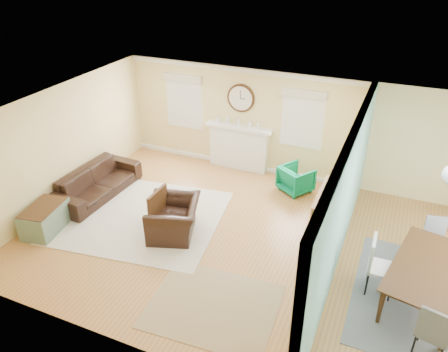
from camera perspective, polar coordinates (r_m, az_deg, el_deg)
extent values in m
plane|color=#9E663D|center=(8.66, 4.13, -8.88)|extent=(9.00, 9.00, 0.00)
cube|color=#E0C57C|center=(10.54, 9.90, 6.18)|extent=(9.00, 0.02, 2.60)
cube|color=#E0C57C|center=(5.73, -5.89, -15.49)|extent=(9.00, 0.02, 2.60)
cube|color=#E0C57C|center=(10.11, -20.40, 3.74)|extent=(0.02, 6.00, 2.60)
cube|color=white|center=(7.36, 4.84, 7.34)|extent=(9.00, 6.00, 0.02)
cube|color=#E0C57C|center=(8.89, 16.66, 0.89)|extent=(0.12, 3.20, 2.60)
cube|color=#E0C57C|center=(5.70, 10.63, -16.24)|extent=(0.12, 1.00, 2.60)
cube|color=#E0C57C|center=(6.17, 14.65, -0.08)|extent=(0.12, 1.80, 0.40)
cube|color=white|center=(7.61, 14.15, -5.54)|extent=(0.04, 0.12, 2.20)
cube|color=white|center=(6.20, 10.96, -14.32)|extent=(0.04, 0.12, 2.20)
cube|color=white|center=(6.28, 13.81, -1.56)|extent=(0.04, 1.92, 0.12)
cube|color=#77C6BE|center=(7.66, 15.63, -3.72)|extent=(0.02, 6.00, 2.60)
cube|color=white|center=(11.13, 1.93, 3.65)|extent=(1.50, 0.24, 1.10)
cube|color=white|center=(10.87, 1.92, 6.36)|extent=(1.70, 0.30, 0.08)
cube|color=black|center=(11.24, 2.12, 3.62)|extent=(0.85, 0.02, 0.75)
cube|color=gold|center=(11.18, 1.90, 3.03)|extent=(0.85, 0.02, 0.62)
cylinder|color=#472812|center=(10.72, 2.23, 10.14)|extent=(0.70, 0.06, 0.70)
cylinder|color=silver|center=(10.69, 2.16, 10.08)|extent=(0.60, 0.01, 0.60)
cube|color=black|center=(10.66, 2.16, 10.58)|extent=(0.02, 0.01, 0.20)
cube|color=black|center=(10.67, 2.45, 10.03)|extent=(0.12, 0.01, 0.02)
cube|color=white|center=(11.44, -5.14, 9.68)|extent=(0.90, 0.03, 1.30)
cube|color=white|center=(11.42, -5.21, 9.64)|extent=(1.00, 0.04, 1.40)
cube|color=beige|center=(11.19, -5.45, 12.62)|extent=(1.05, 0.10, 0.18)
cube|color=white|center=(10.42, 10.25, 7.36)|extent=(0.90, 0.03, 1.30)
cube|color=white|center=(10.39, 10.21, 7.30)|extent=(1.00, 0.04, 1.40)
cube|color=beige|center=(10.14, 10.46, 10.54)|extent=(1.05, 0.10, 0.18)
cube|color=beige|center=(9.57, -10.79, -5.21)|extent=(3.73, 3.35, 0.02)
cube|color=tan|center=(7.42, -1.44, -16.60)|extent=(2.16, 1.81, 0.01)
cube|color=slate|center=(8.19, 24.70, -14.60)|extent=(2.26, 2.83, 0.01)
imported|color=black|center=(10.42, -16.25, -0.80)|extent=(0.98, 2.30, 0.66)
imported|color=black|center=(8.78, -6.56, -5.51)|extent=(1.28, 1.37, 0.72)
imported|color=#00713B|center=(10.32, 9.39, -0.39)|extent=(0.93, 0.94, 0.62)
cube|color=slate|center=(9.57, -22.30, -5.23)|extent=(0.75, 1.06, 0.54)
cube|color=#472812|center=(9.42, -22.62, -3.80)|extent=(0.71, 1.01, 0.02)
cube|color=#AA8353|center=(9.16, 13.52, -4.30)|extent=(0.47, 1.41, 0.80)
cube|color=#472812|center=(8.76, 11.55, -4.57)|extent=(0.01, 0.38, 0.22)
cube|color=#472812|center=(8.90, 11.38, -6.03)|extent=(0.01, 0.38, 0.22)
cube|color=#472812|center=(9.11, 12.15, -3.21)|extent=(0.01, 0.38, 0.22)
cube|color=#472812|center=(9.25, 11.98, -4.63)|extent=(0.01, 0.38, 0.22)
cube|color=#472812|center=(9.47, 12.71, -1.95)|extent=(0.01, 0.38, 0.22)
cube|color=#472812|center=(9.61, 12.53, -3.33)|extent=(0.01, 0.38, 0.22)
imported|color=black|center=(8.79, 13.94, -0.23)|extent=(0.20, 1.19, 0.68)
cylinder|color=white|center=(8.42, 12.24, -8.79)|extent=(0.33, 0.33, 0.48)
imported|color=#337F33|center=(8.14, 12.58, -6.16)|extent=(0.48, 0.51, 0.46)
imported|color=#472812|center=(7.97, 25.21, -12.77)|extent=(1.49, 2.17, 0.70)
cube|color=slate|center=(8.89, 25.77, -7.78)|extent=(0.44, 0.44, 0.05)
cube|color=slate|center=(8.77, 26.08, -6.59)|extent=(0.38, 0.12, 0.45)
cylinder|color=black|center=(9.17, 26.24, -8.37)|extent=(0.03, 0.03, 0.38)
cylinder|color=black|center=(8.94, 26.61, -9.54)|extent=(0.03, 0.03, 0.38)
cylinder|color=black|center=(9.09, 24.37, -8.25)|extent=(0.03, 0.03, 0.38)
cylinder|color=black|center=(8.85, 24.69, -9.42)|extent=(0.03, 0.03, 0.38)
cube|color=slate|center=(7.07, 25.69, -17.86)|extent=(0.52, 0.52, 0.05)
cube|color=slate|center=(6.90, 26.16, -16.36)|extent=(0.43, 0.15, 0.51)
cylinder|color=black|center=(7.13, 23.48, -19.70)|extent=(0.03, 0.03, 0.43)
cylinder|color=black|center=(7.37, 24.25, -17.90)|extent=(0.03, 0.03, 0.43)
cylinder|color=black|center=(7.37, 26.97, -18.75)|extent=(0.03, 0.03, 0.43)
cube|color=white|center=(7.78, 19.93, -11.30)|extent=(0.47, 0.47, 0.05)
cube|color=white|center=(7.62, 20.27, -9.72)|extent=(0.06, 0.46, 0.54)
cylinder|color=black|center=(8.09, 18.40, -11.68)|extent=(0.03, 0.03, 0.46)
cylinder|color=black|center=(8.10, 21.04, -12.15)|extent=(0.03, 0.03, 0.46)
cylinder|color=black|center=(7.80, 18.12, -13.36)|extent=(0.03, 0.03, 0.46)
cylinder|color=black|center=(7.82, 20.87, -13.85)|extent=(0.03, 0.03, 0.46)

